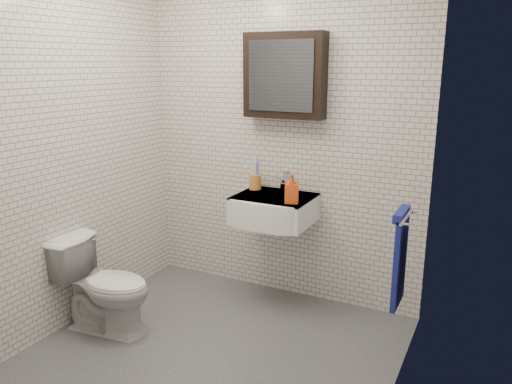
{
  "coord_description": "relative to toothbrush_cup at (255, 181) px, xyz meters",
  "views": [
    {
      "loc": [
        1.51,
        -2.42,
        1.79
      ],
      "look_at": [
        0.06,
        0.45,
        0.96
      ],
      "focal_mm": 35.0,
      "sensor_mm": 36.0,
      "label": 1
    }
  ],
  "objects": [
    {
      "name": "ground",
      "position": [
        0.16,
        -0.89,
        -0.91
      ],
      "size": [
        2.2,
        2.0,
        0.01
      ],
      "primitive_type": "cube",
      "color": "#45464C",
      "rests_on": "ground"
    },
    {
      "name": "room_shell",
      "position": [
        0.16,
        -0.89,
        0.55
      ],
      "size": [
        2.22,
        2.02,
        2.51
      ],
      "color": "silver",
      "rests_on": "ground"
    },
    {
      "name": "washbasin",
      "position": [
        0.21,
        -0.15,
        -0.16
      ],
      "size": [
        0.55,
        0.5,
        0.2
      ],
      "color": "white",
      "rests_on": "room_shell"
    },
    {
      "name": "faucet",
      "position": [
        0.21,
        0.04,
        0.0
      ],
      "size": [
        0.06,
        0.2,
        0.15
      ],
      "color": "silver",
      "rests_on": "washbasin"
    },
    {
      "name": "mirror_cabinet",
      "position": [
        0.21,
        0.04,
        0.79
      ],
      "size": [
        0.6,
        0.15,
        0.6
      ],
      "color": "black",
      "rests_on": "room_shell"
    },
    {
      "name": "towel_rail",
      "position": [
        1.21,
        -0.54,
        -0.19
      ],
      "size": [
        0.09,
        0.3,
        0.58
      ],
      "color": "silver",
      "rests_on": "room_shell"
    },
    {
      "name": "toothbrush_cup",
      "position": [
        0.0,
        0.0,
        0.0
      ],
      "size": [
        0.1,
        0.1,
        0.25
      ],
      "rotation": [
        0.0,
        0.0,
        0.14
      ],
      "color": "#C67D31",
      "rests_on": "washbasin"
    },
    {
      "name": "soap_bottle",
      "position": [
        0.4,
        -0.23,
        0.04
      ],
      "size": [
        0.12,
        0.12,
        0.21
      ],
      "primitive_type": "imported",
      "rotation": [
        0.0,
        0.0,
        0.35
      ],
      "color": "orange",
      "rests_on": "washbasin"
    },
    {
      "name": "toilet",
      "position": [
        -0.64,
        -1.0,
        -0.58
      ],
      "size": [
        0.68,
        0.44,
        0.66
      ],
      "primitive_type": "imported",
      "rotation": [
        0.0,
        0.0,
        1.68
      ],
      "color": "white",
      "rests_on": "ground"
    }
  ]
}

